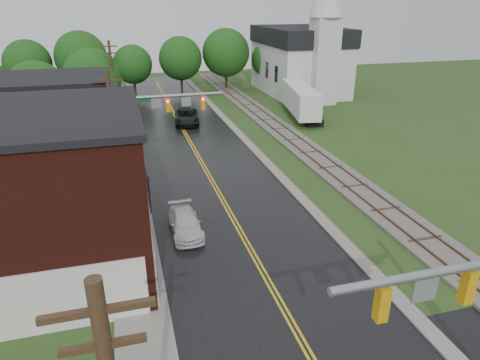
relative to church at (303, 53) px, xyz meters
name	(u,v)px	position (x,y,z in m)	size (l,w,h in m)	color
main_road	(198,157)	(-20.00, -23.74, -5.83)	(10.00, 90.00, 0.02)	black
curb_right	(241,136)	(-14.60, -18.74, -5.83)	(0.80, 70.00, 0.12)	gray
sidewalk_left	(129,185)	(-26.20, -28.74, -5.83)	(2.40, 50.00, 0.12)	gray
yellow_house	(56,147)	(-31.00, -27.74, -2.63)	(8.00, 7.00, 6.40)	tan
darkred_building	(81,126)	(-30.00, -18.74, -3.63)	(7.00, 6.00, 4.40)	#3F0F0C
church	(303,53)	(0.00, 0.00, 0.00)	(10.40, 18.40, 20.00)	silver
railroad	(283,132)	(-10.00, -18.74, -5.73)	(3.20, 80.00, 0.30)	#59544C
traffic_signal_far	(158,112)	(-23.47, -26.74, -0.86)	(7.34, 0.43, 7.20)	gray
utility_pole_b	(114,138)	(-26.80, -31.74, -1.11)	(1.80, 0.28, 9.00)	#382616
utility_pole_c	(113,81)	(-26.80, -9.74, -1.11)	(1.80, 0.28, 9.00)	#382616
tree_left_c	(39,93)	(-33.85, -13.84, -1.32)	(6.00, 6.00, 7.65)	black
tree_left_e	(94,78)	(-28.85, -7.84, -1.02)	(6.40, 6.40, 8.16)	black
suv_dark	(187,117)	(-19.20, -12.35, -5.05)	(2.61, 5.67, 1.58)	black
pickup_white	(185,223)	(-23.20, -36.95, -5.21)	(1.74, 4.28, 1.24)	silver
semi_trailer	(300,99)	(-5.71, -13.00, -3.65)	(4.60, 11.69, 3.66)	black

